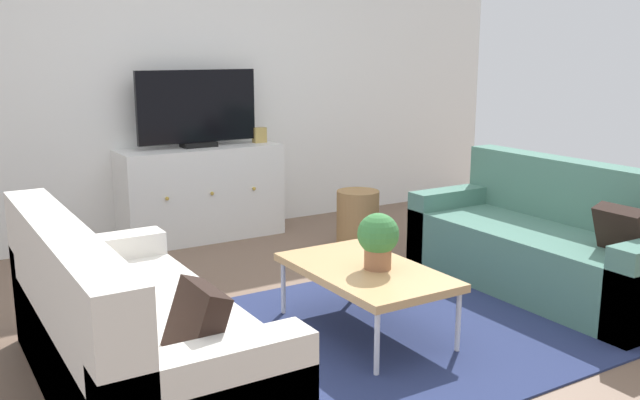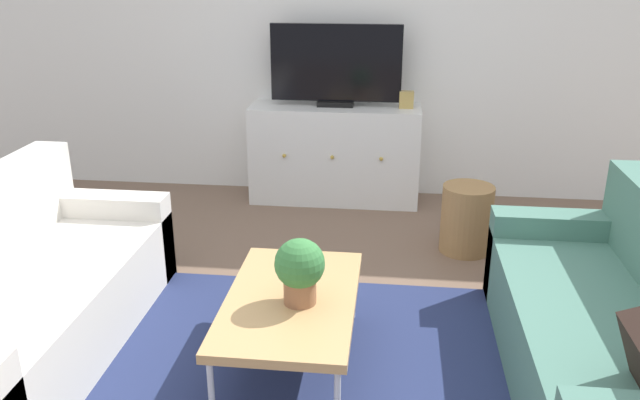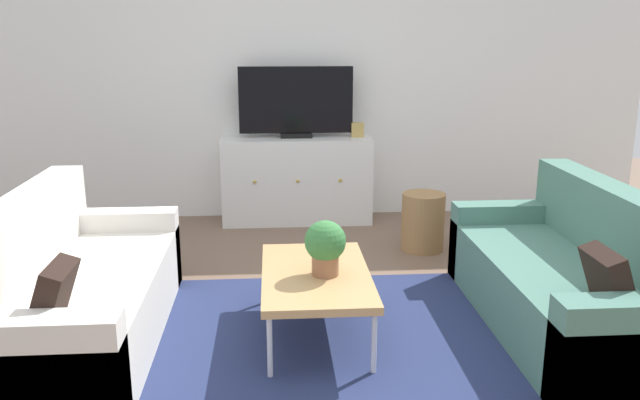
{
  "view_description": "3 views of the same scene",
  "coord_description": "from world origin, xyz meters",
  "px_view_note": "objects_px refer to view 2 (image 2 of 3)",
  "views": [
    {
      "loc": [
        -2.2,
        -3.07,
        1.57
      ],
      "look_at": [
        0.0,
        0.51,
        0.65
      ],
      "focal_mm": 38.97,
      "sensor_mm": 36.0,
      "label": 1
    },
    {
      "loc": [
        0.37,
        -2.71,
        1.86
      ],
      "look_at": [
        0.0,
        0.51,
        0.65
      ],
      "focal_mm": 36.36,
      "sensor_mm": 36.0,
      "label": 2
    },
    {
      "loc": [
        -0.3,
        -3.51,
        1.69
      ],
      "look_at": [
        0.0,
        0.51,
        0.65
      ],
      "focal_mm": 36.58,
      "sensor_mm": 36.0,
      "label": 3
    }
  ],
  "objects_px": {
    "wicker_basket": "(466,219)",
    "flat_screen_tv": "(336,66)",
    "mantel_clock": "(406,100)",
    "couch_left_side": "(15,302)",
    "coffee_table": "(291,302)",
    "potted_plant": "(300,268)",
    "tv_console": "(335,154)",
    "couch_right_side": "(626,340)"
  },
  "relations": [
    {
      "from": "potted_plant",
      "to": "flat_screen_tv",
      "type": "bearing_deg",
      "value": 91.54
    },
    {
      "from": "potted_plant",
      "to": "wicker_basket",
      "type": "bearing_deg",
      "value": 58.95
    },
    {
      "from": "potted_plant",
      "to": "mantel_clock",
      "type": "xyz_separation_m",
      "value": [
        0.48,
        2.39,
        0.28
      ]
    },
    {
      "from": "couch_left_side",
      "to": "potted_plant",
      "type": "relative_size",
      "value": 5.94
    },
    {
      "from": "mantel_clock",
      "to": "couch_left_side",
      "type": "bearing_deg",
      "value": -128.68
    },
    {
      "from": "mantel_clock",
      "to": "flat_screen_tv",
      "type": "bearing_deg",
      "value": 177.91
    },
    {
      "from": "couch_left_side",
      "to": "tv_console",
      "type": "xyz_separation_m",
      "value": [
        1.35,
        2.37,
        0.11
      ]
    },
    {
      "from": "couch_left_side",
      "to": "mantel_clock",
      "type": "bearing_deg",
      "value": 51.32
    },
    {
      "from": "couch_left_side",
      "to": "coffee_table",
      "type": "relative_size",
      "value": 1.8
    },
    {
      "from": "couch_left_side",
      "to": "coffee_table",
      "type": "height_order",
      "value": "couch_left_side"
    },
    {
      "from": "potted_plant",
      "to": "tv_console",
      "type": "xyz_separation_m",
      "value": [
        -0.06,
        2.39,
        -0.17
      ]
    },
    {
      "from": "couch_left_side",
      "to": "tv_console",
      "type": "bearing_deg",
      "value": 60.34
    },
    {
      "from": "coffee_table",
      "to": "couch_right_side",
      "type": "bearing_deg",
      "value": -1.05
    },
    {
      "from": "wicker_basket",
      "to": "couch_left_side",
      "type": "bearing_deg",
      "value": -147.44
    },
    {
      "from": "potted_plant",
      "to": "wicker_basket",
      "type": "xyz_separation_m",
      "value": [
        0.9,
        1.5,
        -0.33
      ]
    },
    {
      "from": "mantel_clock",
      "to": "coffee_table",
      "type": "bearing_deg",
      "value": -102.81
    },
    {
      "from": "tv_console",
      "to": "flat_screen_tv",
      "type": "bearing_deg",
      "value": 90.0
    },
    {
      "from": "wicker_basket",
      "to": "flat_screen_tv",
      "type": "bearing_deg",
      "value": 136.63
    },
    {
      "from": "flat_screen_tv",
      "to": "wicker_basket",
      "type": "relative_size",
      "value": 2.2
    },
    {
      "from": "couch_right_side",
      "to": "potted_plant",
      "type": "bearing_deg",
      "value": -179.29
    },
    {
      "from": "couch_left_side",
      "to": "mantel_clock",
      "type": "relative_size",
      "value": 14.22
    },
    {
      "from": "potted_plant",
      "to": "wicker_basket",
      "type": "distance_m",
      "value": 1.78
    },
    {
      "from": "couch_right_side",
      "to": "coffee_table",
      "type": "distance_m",
      "value": 1.5
    },
    {
      "from": "mantel_clock",
      "to": "wicker_basket",
      "type": "relative_size",
      "value": 0.28
    },
    {
      "from": "coffee_table",
      "to": "wicker_basket",
      "type": "xyz_separation_m",
      "value": [
        0.95,
        1.45,
        -0.12
      ]
    },
    {
      "from": "potted_plant",
      "to": "mantel_clock",
      "type": "height_order",
      "value": "mantel_clock"
    },
    {
      "from": "coffee_table",
      "to": "potted_plant",
      "type": "height_order",
      "value": "potted_plant"
    },
    {
      "from": "potted_plant",
      "to": "mantel_clock",
      "type": "distance_m",
      "value": 2.46
    },
    {
      "from": "couch_left_side",
      "to": "mantel_clock",
      "type": "distance_m",
      "value": 3.09
    },
    {
      "from": "coffee_table",
      "to": "mantel_clock",
      "type": "relative_size",
      "value": 7.89
    },
    {
      "from": "potted_plant",
      "to": "couch_right_side",
      "type": "bearing_deg",
      "value": 0.71
    },
    {
      "from": "coffee_table",
      "to": "wicker_basket",
      "type": "relative_size",
      "value": 2.24
    },
    {
      "from": "flat_screen_tv",
      "to": "mantel_clock",
      "type": "bearing_deg",
      "value": -2.09
    },
    {
      "from": "couch_left_side",
      "to": "flat_screen_tv",
      "type": "height_order",
      "value": "flat_screen_tv"
    },
    {
      "from": "coffee_table",
      "to": "tv_console",
      "type": "relative_size",
      "value": 0.77
    },
    {
      "from": "wicker_basket",
      "to": "tv_console",
      "type": "bearing_deg",
      "value": 137.26
    },
    {
      "from": "coffee_table",
      "to": "mantel_clock",
      "type": "height_order",
      "value": "mantel_clock"
    },
    {
      "from": "potted_plant",
      "to": "flat_screen_tv",
      "type": "height_order",
      "value": "flat_screen_tv"
    },
    {
      "from": "couch_right_side",
      "to": "tv_console",
      "type": "height_order",
      "value": "couch_right_side"
    },
    {
      "from": "potted_plant",
      "to": "coffee_table",
      "type": "bearing_deg",
      "value": 137.51
    },
    {
      "from": "coffee_table",
      "to": "flat_screen_tv",
      "type": "bearing_deg",
      "value": 90.37
    },
    {
      "from": "coffee_table",
      "to": "potted_plant",
      "type": "xyz_separation_m",
      "value": [
        0.05,
        -0.05,
        0.2
      ]
    }
  ]
}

